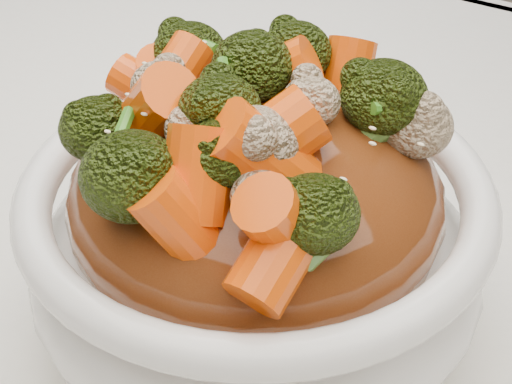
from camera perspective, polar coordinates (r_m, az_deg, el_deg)
The scene contains 8 objects.
tablecloth at distance 0.46m, azimuth -1.97°, elevation -4.91°, with size 1.20×0.80×0.04m, color white.
bowl at distance 0.37m, azimuth 0.00°, elevation -3.97°, with size 0.21×0.21×0.08m, color white, non-canonical shape.
sauce_base at distance 0.36m, azimuth 0.00°, elevation -0.38°, with size 0.17×0.17×0.09m, color #5E2A10.
carrots at distance 0.32m, azimuth 0.00°, elevation 8.43°, with size 0.17×0.17×0.05m, color #F55308, non-canonical shape.
broccoli at distance 0.32m, azimuth 0.00°, elevation 8.27°, with size 0.17×0.17×0.04m, color black, non-canonical shape.
cauliflower at distance 0.32m, azimuth 0.00°, elevation 7.96°, with size 0.17×0.17×0.04m, color tan, non-canonical shape.
scallions at distance 0.32m, azimuth 0.00°, elevation 8.58°, with size 0.13×0.13×0.02m, color #37791C, non-canonical shape.
sesame_seeds at distance 0.32m, azimuth 0.00°, elevation 8.58°, with size 0.15×0.15×0.01m, color beige, non-canonical shape.
Camera 1 is at (0.20, -0.28, 1.04)m, focal length 55.00 mm.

